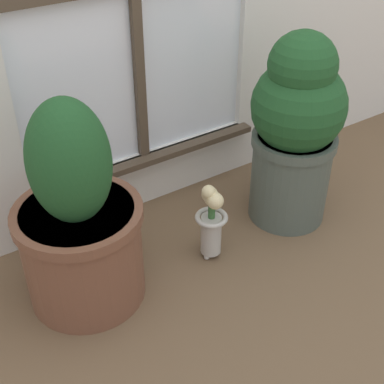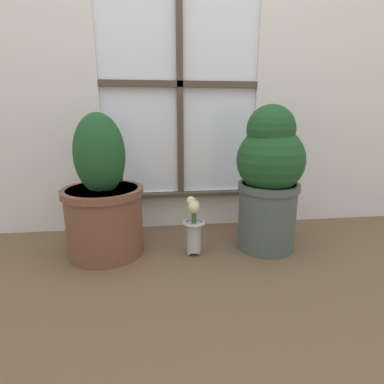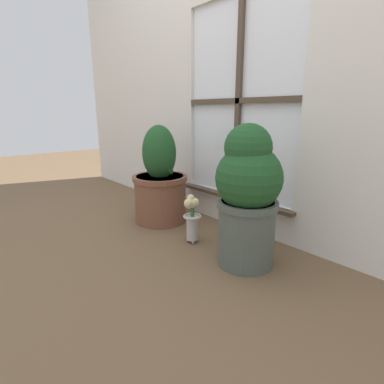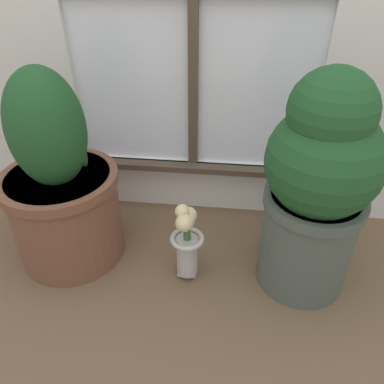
# 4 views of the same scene
# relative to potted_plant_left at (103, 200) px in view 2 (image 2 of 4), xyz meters

# --- Properties ---
(ground_plane) EXTENTS (10.00, 10.00, 0.00)m
(ground_plane) POSITION_rel_potted_plant_left_xyz_m (0.42, -0.26, -0.29)
(ground_plane) COLOR brown
(wall_with_window) EXTENTS (4.40, 0.10, 2.50)m
(wall_with_window) POSITION_rel_potted_plant_left_xyz_m (0.42, 0.36, 0.98)
(wall_with_window) COLOR silver
(wall_with_window) RESTS_ON ground_plane
(potted_plant_left) EXTENTS (0.40, 0.40, 0.71)m
(potted_plant_left) POSITION_rel_potted_plant_left_xyz_m (0.00, 0.00, 0.00)
(potted_plant_left) COLOR brown
(potted_plant_left) RESTS_ON ground_plane
(potted_plant_right) EXTENTS (0.34, 0.34, 0.75)m
(potted_plant_right) POSITION_rel_potted_plant_left_xyz_m (0.84, -0.04, 0.10)
(potted_plant_right) COLOR #4C564C
(potted_plant_right) RESTS_ON ground_plane
(flower_vase) EXTENTS (0.12, 0.12, 0.31)m
(flower_vase) POSITION_rel_potted_plant_left_xyz_m (0.45, -0.08, -0.12)
(flower_vase) COLOR #BCB7AD
(flower_vase) RESTS_ON ground_plane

